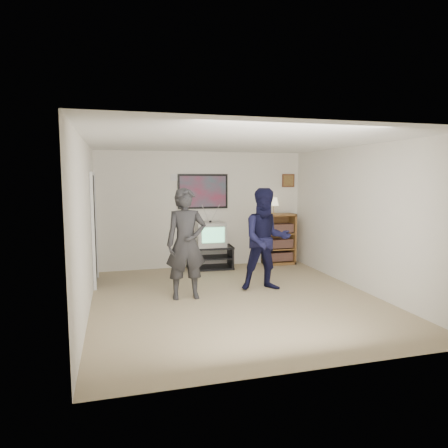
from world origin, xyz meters
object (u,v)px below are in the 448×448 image
person_tall (186,244)px  media_stand (210,257)px  crt_television (210,234)px  bookshelf (279,239)px  person_short (266,240)px

person_tall → media_stand: bearing=67.8°
media_stand → crt_television: 0.50m
bookshelf → media_stand: bearing=-178.2°
crt_television → person_tall: 2.15m
crt_television → person_tall: size_ratio=0.34×
media_stand → person_tall: person_tall is taller
bookshelf → person_tall: 3.20m
media_stand → person_short: bearing=-69.4°
crt_television → person_short: bearing=-71.7°
media_stand → person_tall: (-0.85, -1.96, 0.65)m
media_stand → person_short: (0.57, -1.84, 0.64)m
crt_television → person_tall: person_tall is taller
bookshelf → person_short: person_short is taller
bookshelf → person_tall: (-2.46, -2.01, 0.32)m
bookshelf → person_short: (-1.05, -1.89, 0.32)m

